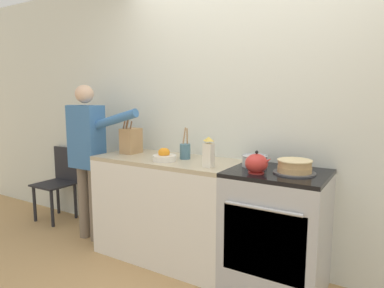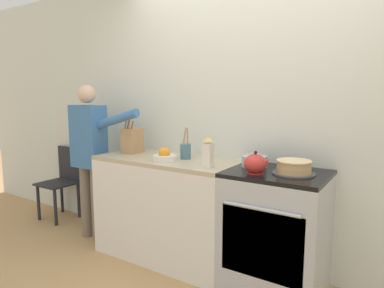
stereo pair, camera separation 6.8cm
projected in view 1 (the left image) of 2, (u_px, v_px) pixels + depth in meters
The scene contains 12 objects.
wall_back at pixel (253, 115), 2.87m from camera, with size 8.00×0.04×2.60m.
counter_cabinet at pixel (167, 208), 3.08m from camera, with size 1.29×0.58×0.92m.
stove_range at pixel (276, 231), 2.56m from camera, with size 0.71×0.62×0.92m.
layer_cake at pixel (295, 167), 2.42m from camera, with size 0.30×0.30×0.10m.
tea_kettle at pixel (257, 164), 2.43m from camera, with size 0.20×0.16×0.16m.
mixing_bowl at pixel (255, 161), 2.65m from camera, with size 0.20×0.20×0.09m.
knife_block at pixel (131, 141), 3.25m from camera, with size 0.14×0.18×0.32m.
utensil_crock at pixel (185, 151), 2.96m from camera, with size 0.09×0.09×0.27m.
fruit_bowl at pixel (164, 156), 2.87m from camera, with size 0.20×0.20×0.11m.
milk_carton at pixel (209, 153), 2.62m from camera, with size 0.07×0.07×0.24m.
person_baker at pixel (87, 149), 3.39m from camera, with size 0.91×0.20×1.56m.
dining_chair at pixel (60, 178), 4.06m from camera, with size 0.40×0.40×0.84m.
Camera 1 is at (1.06, -2.12, 1.47)m, focal length 32.00 mm.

